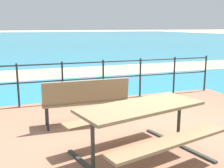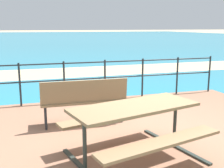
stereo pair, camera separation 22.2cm
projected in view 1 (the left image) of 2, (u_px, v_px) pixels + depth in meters
The scene contains 7 objects.
ground_plane at pixel (147, 140), 4.52m from camera, with size 240.00×240.00×0.00m, color tan.
patio_paving at pixel (147, 138), 4.52m from camera, with size 6.40×5.20×0.06m, color #996B51.
sea_water at pixel (30, 38), 41.57m from camera, with size 90.00×90.00×0.01m, color teal.
beach_strip at pixel (70, 72), 11.08m from camera, with size 54.00×2.53×0.01m, color tan.
picnic_table at pixel (141, 118), 3.66m from camera, with size 1.99×1.75×0.75m.
park_bench at pixel (86, 98), 4.93m from camera, with size 1.54×0.43×0.85m.
railing_fence at pixel (103, 75), 6.66m from camera, with size 5.94×0.04×0.97m.
Camera 1 is at (-1.92, -3.82, 1.83)m, focal length 44.22 mm.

